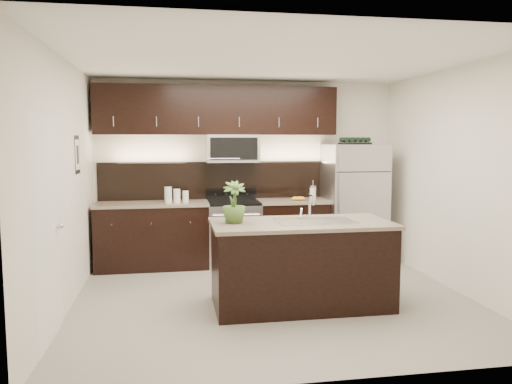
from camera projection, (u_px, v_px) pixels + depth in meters
ground at (273, 299)px, 5.75m from camera, size 4.50×4.50×0.00m
room_walls at (265, 152)px, 5.51m from camera, size 4.52×4.02×2.71m
counter_run at (220, 233)px, 7.28m from camera, size 3.51×0.65×0.94m
upper_fixtures at (220, 118)px, 7.25m from camera, size 3.49×0.40×1.66m
island at (301, 264)px, 5.47m from camera, size 1.96×0.96×0.94m
sink_faucet at (315, 220)px, 5.46m from camera, size 0.84×0.50×0.28m
refrigerator at (354, 203)px, 7.51m from camera, size 0.85×0.77×1.76m
wine_rack at (355, 141)px, 7.42m from camera, size 0.43×0.27×0.10m
plant at (234, 202)px, 5.32m from camera, size 0.27×0.27×0.45m
canisters at (175, 195)px, 7.08m from camera, size 0.34×0.13×0.23m
french_press at (313, 193)px, 7.40m from camera, size 0.10×0.10×0.28m
bananas at (295, 198)px, 7.33m from camera, size 0.22×0.19×0.06m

